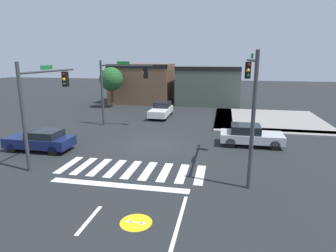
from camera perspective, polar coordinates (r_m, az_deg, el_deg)
name	(u,v)px	position (r m, az deg, el deg)	size (l,w,h in m)	color
ground_plane	(152,145)	(19.75, -3.19, -3.83)	(120.00, 120.00, 0.00)	#232628
crosswalk_near	(132,169)	(15.69, -7.29, -8.59)	(7.82, 2.58, 0.01)	silver
bike_detector_marking	(136,222)	(11.08, -6.40, -18.57)	(1.19, 1.19, 0.01)	yellow
curb_corner_northeast	(263,120)	(28.53, 18.50, 1.06)	(10.00, 10.60, 0.15)	gray
storefront_row	(174,84)	(37.90, 1.23, 8.37)	(16.59, 5.97, 5.07)	brown
traffic_signal_southeast	(251,90)	(14.84, 16.19, 6.87)	(0.32, 5.71, 6.20)	#383A3D
traffic_signal_northwest	(121,81)	(25.00, -9.42, 8.78)	(4.63, 0.32, 5.66)	#383A3D
traffic_signal_southwest	(44,94)	(17.72, -23.46, 5.91)	(0.32, 5.39, 5.68)	#383A3D
car_silver	(250,135)	(20.31, 16.01, -1.75)	(4.16, 1.94, 1.42)	#B7BABF
car_navy	(41,140)	(20.21, -24.04, -2.57)	(4.22, 1.82, 1.35)	#141E4C
car_white	(161,110)	(28.96, -1.34, 3.26)	(1.71, 4.38, 1.45)	white
roadside_tree	(111,79)	(34.95, -11.25, 9.12)	(2.80, 2.80, 4.80)	#4C3823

